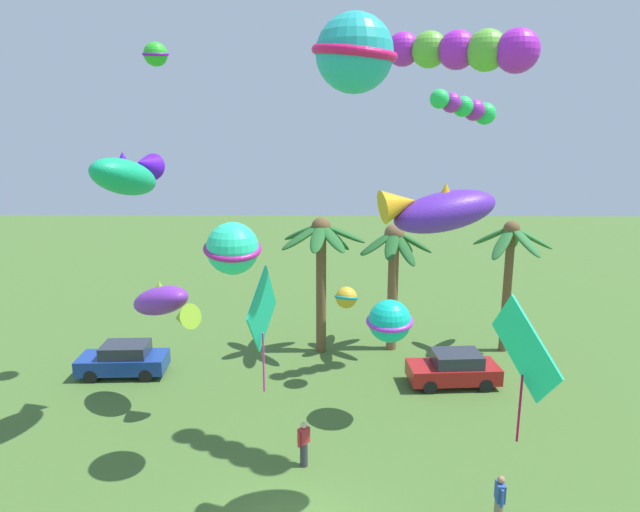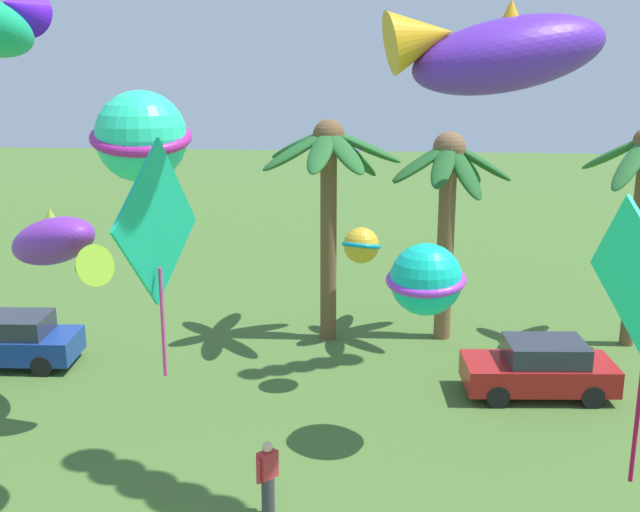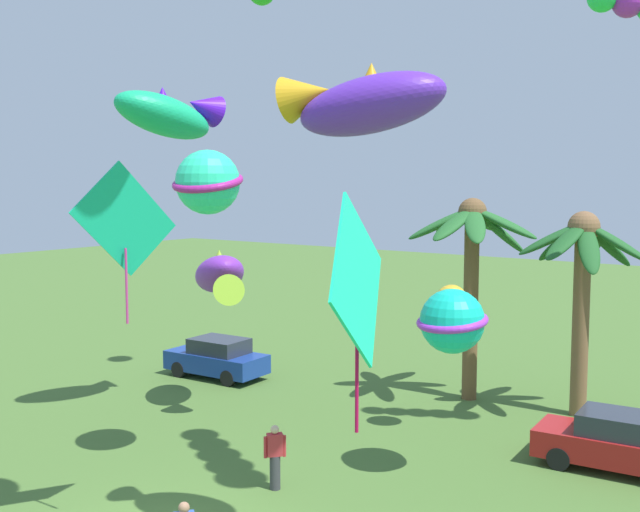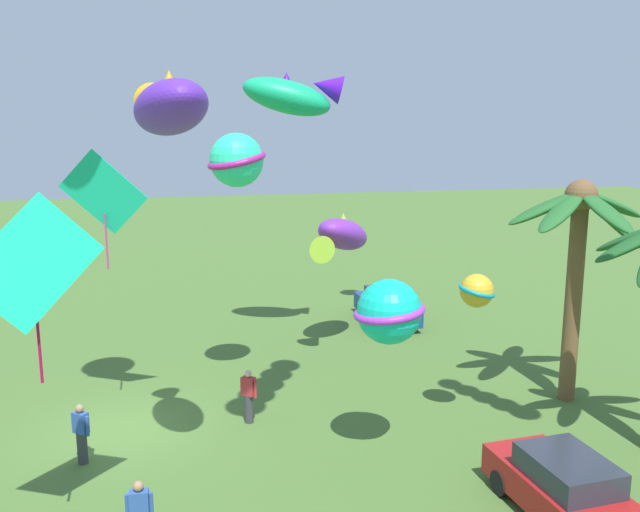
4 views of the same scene
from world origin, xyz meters
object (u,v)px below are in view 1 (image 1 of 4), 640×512
(parked_car_0, at_px, (454,369))
(kite_fish_10, at_px, (127,175))
(spectator_2, at_px, (499,501))
(kite_fish_2, at_px, (164,303))
(kite_ball_9, at_px, (156,54))
(kite_ball_6, at_px, (233,248))
(palm_tree_1, at_px, (321,250))
(kite_diamond_7, at_px, (525,351))
(palm_tree_2, at_px, (394,257))
(kite_ball_11, at_px, (346,297))
(kite_fish_4, at_px, (438,210))
(kite_diamond_0, at_px, (262,312))
(kite_tube_5, at_px, (466,107))
(parked_car_1, at_px, (124,360))
(palm_tree_0, at_px, (511,255))
(kite_ball_8, at_px, (355,53))
(kite_tube_3, at_px, (465,50))
(kite_ball_1, at_px, (390,321))
(spectator_0, at_px, (304,444))

(parked_car_0, distance_m, kite_fish_10, 15.62)
(spectator_2, distance_m, kite_fish_2, 13.71)
(kite_ball_9, bearing_deg, kite_ball_6, -59.57)
(palm_tree_1, relative_size, kite_fish_10, 1.75)
(kite_ball_6, distance_m, kite_diamond_7, 8.83)
(palm_tree_2, distance_m, kite_ball_9, 14.12)
(kite_ball_11, bearing_deg, kite_fish_4, -75.29)
(kite_diamond_0, bearing_deg, kite_tube_5, 57.26)
(kite_ball_11, bearing_deg, parked_car_1, 175.80)
(kite_tube_5, distance_m, kite_fish_10, 13.97)
(palm_tree_2, xyz_separation_m, spectator_2, (1.57, -13.09, -4.02))
(palm_tree_0, xyz_separation_m, kite_ball_8, (-8.42, -14.27, 7.51))
(kite_tube_3, height_order, kite_diamond_7, kite_tube_3)
(spectator_2, distance_m, kite_tube_5, 15.37)
(kite_fish_10, bearing_deg, kite_ball_1, 4.50)
(parked_car_1, bearing_deg, kite_diamond_0, -54.00)
(kite_fish_2, distance_m, kite_ball_9, 10.02)
(spectator_2, height_order, kite_fish_10, kite_fish_10)
(palm_tree_1, relative_size, kite_fish_4, 1.99)
(palm_tree_2, height_order, kite_diamond_0, kite_diamond_0)
(kite_ball_9, bearing_deg, kite_fish_4, -41.83)
(kite_ball_9, height_order, kite_ball_11, kite_ball_9)
(spectator_0, relative_size, kite_fish_10, 0.40)
(kite_ball_1, height_order, kite_fish_2, kite_fish_2)
(palm_tree_0, distance_m, palm_tree_2, 5.73)
(kite_ball_11, bearing_deg, kite_fish_2, -164.19)
(palm_tree_0, relative_size, spectator_0, 4.21)
(palm_tree_1, height_order, kite_ball_11, palm_tree_1)
(kite_diamond_0, xyz_separation_m, kite_ball_1, (3.90, 6.88, -2.64))
(kite_ball_8, height_order, kite_ball_9, kite_ball_9)
(kite_ball_6, height_order, kite_ball_9, kite_ball_9)
(palm_tree_0, distance_m, spectator_0, 14.65)
(palm_tree_1, height_order, kite_tube_3, kite_tube_3)
(parked_car_1, bearing_deg, kite_tube_3, -23.90)
(kite_diamond_7, bearing_deg, kite_ball_1, 106.16)
(kite_ball_9, distance_m, kite_fish_10, 6.37)
(kite_ball_1, height_order, kite_fish_4, kite_fish_4)
(kite_ball_1, bearing_deg, spectator_0, -134.40)
(palm_tree_1, xyz_separation_m, kite_ball_1, (2.64, -6.75, -1.26))
(kite_fish_2, distance_m, kite_tube_3, 14.12)
(parked_car_0, distance_m, kite_ball_6, 12.40)
(parked_car_1, height_order, kite_diamond_0, kite_diamond_0)
(kite_ball_1, xyz_separation_m, kite_tube_3, (1.74, -2.16, 9.28))
(kite_fish_4, relative_size, kite_fish_10, 0.88)
(kite_tube_3, bearing_deg, kite_ball_6, -172.01)
(kite_fish_2, bearing_deg, kite_tube_5, 16.51)
(palm_tree_2, height_order, spectator_0, palm_tree_2)
(spectator_0, bearing_deg, kite_ball_1, 45.60)
(spectator_2, height_order, kite_ball_1, kite_ball_1)
(kite_ball_8, xyz_separation_m, kite_ball_11, (0.24, 10.36, -8.52))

